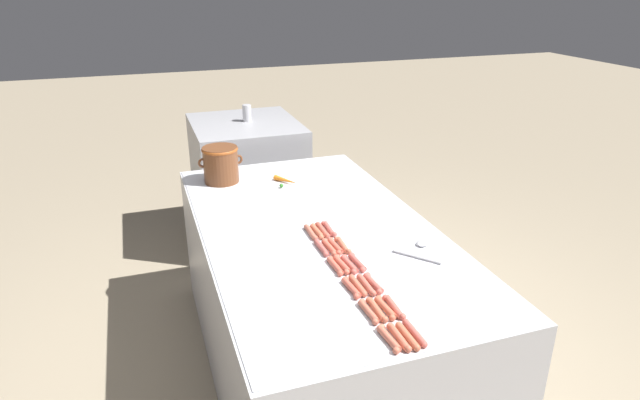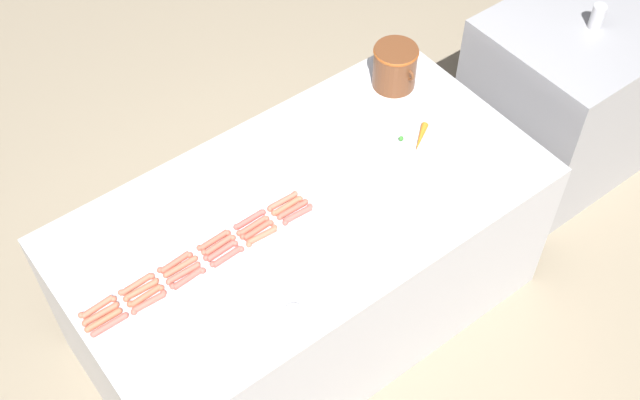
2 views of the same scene
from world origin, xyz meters
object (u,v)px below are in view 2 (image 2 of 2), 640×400
at_px(serving_spoon, 283,308).
at_px(hot_dog_1, 136,284).
at_px(hot_dog_7, 141,290).
at_px(hot_dog_18, 110,325).
at_px(hot_dog_3, 214,240).
at_px(hot_dog_2, 175,263).
at_px(soda_can, 597,17).
at_px(hot_dog_20, 188,278).
at_px(hot_dog_14, 183,273).
at_px(hot_dog_22, 262,236).
at_px(hot_dog_0, 97,307).
at_px(hot_dog_11, 287,206).
at_px(hot_dog_19, 149,302).
at_px(hot_dog_16, 257,230).
at_px(hot_dog_13, 146,296).
at_px(hot_dog_10, 253,226).
at_px(hot_dog_6, 101,314).
at_px(bean_pot, 395,65).
at_px(hot_dog_21, 227,257).
at_px(carrot, 419,138).
at_px(hot_dog_23, 298,214).
at_px(hot_dog_4, 250,219).
at_px(hot_dog_8, 181,267).
at_px(hot_dog_15, 221,251).
at_px(hot_dog_5, 282,201).
at_px(back_cabinet, 564,98).
at_px(hot_dog_17, 292,210).

bearing_deg(serving_spoon, hot_dog_1, -137.54).
bearing_deg(hot_dog_7, hot_dog_18, -69.11).
height_order(hot_dog_1, serving_spoon, hot_dog_1).
distance_m(hot_dog_3, hot_dog_7, 0.34).
bearing_deg(serving_spoon, hot_dog_2, -152.76).
bearing_deg(soda_can, hot_dog_20, -89.86).
distance_m(hot_dog_14, hot_dog_22, 0.34).
relative_size(hot_dog_0, hot_dog_11, 1.00).
height_order(hot_dog_19, hot_dog_22, same).
xyz_separation_m(hot_dog_16, hot_dog_20, (0.03, -0.34, 0.00)).
relative_size(hot_dog_13, hot_dog_18, 1.00).
relative_size(hot_dog_20, hot_dog_22, 1.00).
xyz_separation_m(hot_dog_10, hot_dog_19, (0.06, -0.51, 0.00)).
xyz_separation_m(hot_dog_6, bean_pot, (-0.30, 1.68, 0.10)).
bearing_deg(hot_dog_2, hot_dog_20, 0.76).
xyz_separation_m(hot_dog_21, carrot, (-0.02, 1.02, 0.00)).
bearing_deg(hot_dog_23, hot_dog_10, -109.19).
distance_m(hot_dog_4, hot_dog_7, 0.51).
bearing_deg(hot_dog_13, serving_spoon, 47.34).
bearing_deg(hot_dog_18, hot_dog_21, 89.56).
height_order(hot_dog_7, hot_dog_11, same).
distance_m(hot_dog_10, hot_dog_13, 0.51).
height_order(hot_dog_2, hot_dog_8, same).
relative_size(hot_dog_14, hot_dog_15, 1.00).
bearing_deg(hot_dog_10, hot_dog_13, -86.49).
relative_size(hot_dog_5, hot_dog_14, 1.00).
distance_m(hot_dog_1, hot_dog_3, 0.34).
bearing_deg(hot_dog_5, hot_dog_13, -84.67).
bearing_deg(hot_dog_0, hot_dog_2, 89.92).
height_order(hot_dog_15, bean_pot, bean_pot).
bearing_deg(hot_dog_23, hot_dog_8, -97.35).
bearing_deg(bean_pot, hot_dog_11, -69.89).
bearing_deg(back_cabinet, hot_dog_16, -89.99).
relative_size(hot_dog_3, hot_dog_16, 1.00).
bearing_deg(hot_dog_6, hot_dog_22, 84.69).
bearing_deg(hot_dog_11, hot_dog_16, -80.27).
height_order(hot_dog_7, hot_dog_14, same).
relative_size(hot_dog_11, carrot, 0.95).
bearing_deg(hot_dog_7, hot_dog_14, 79.33).
bearing_deg(hot_dog_6, hot_dog_23, 85.84).
bearing_deg(hot_dog_23, hot_dog_2, -100.50).
relative_size(hot_dog_6, hot_dog_17, 1.00).
distance_m(hot_dog_5, hot_dog_14, 0.51).
bearing_deg(hot_dog_13, hot_dog_17, 90.23).
relative_size(hot_dog_3, hot_dog_5, 1.00).
relative_size(hot_dog_4, carrot, 0.95).
height_order(hot_dog_10, hot_dog_17, same).
bearing_deg(soda_can, hot_dog_6, -91.17).
bearing_deg(bean_pot, hot_dog_19, -76.34).
bearing_deg(hot_dog_0, hot_dog_11, 87.64).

